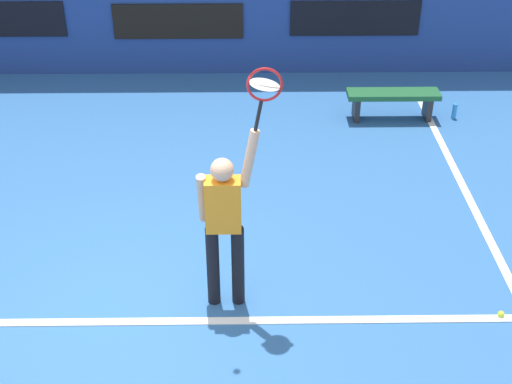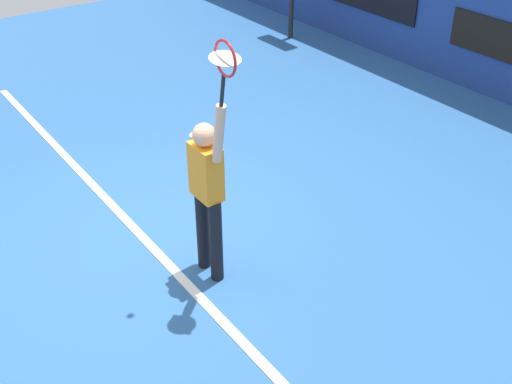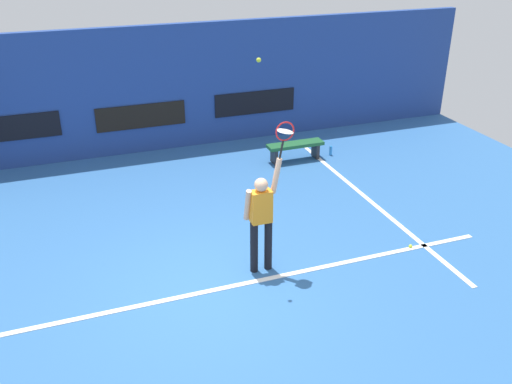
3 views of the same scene
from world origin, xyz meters
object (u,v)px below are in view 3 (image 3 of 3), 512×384
(tennis_racket, at_px, (285,133))
(spare_ball, at_px, (410,246))
(court_bench, at_px, (295,147))
(tennis_player, at_px, (261,217))
(water_bottle, at_px, (331,151))
(tennis_ball, at_px, (259,60))

(tennis_racket, xyz_separation_m, spare_ball, (2.39, -0.28, -2.35))
(spare_ball, bearing_deg, tennis_racket, 173.45)
(tennis_racket, xyz_separation_m, court_bench, (2.07, 4.19, -2.05))
(tennis_racket, relative_size, court_bench, 0.45)
(tennis_player, xyz_separation_m, water_bottle, (3.42, 4.19, -0.89))
(court_bench, xyz_separation_m, spare_ball, (0.32, -4.47, -0.30))
(court_bench, bearing_deg, tennis_racket, -116.33)
(tennis_player, relative_size, tennis_racket, 3.19)
(tennis_player, bearing_deg, court_bench, 59.68)
(tennis_racket, distance_m, tennis_ball, 1.24)
(tennis_racket, bearing_deg, court_bench, 63.67)
(spare_ball, bearing_deg, court_bench, 94.11)
(tennis_ball, height_order, court_bench, tennis_ball)
(tennis_player, relative_size, court_bench, 1.42)
(tennis_racket, bearing_deg, water_bottle, 53.97)
(tennis_racket, distance_m, spare_ball, 3.37)
(court_bench, bearing_deg, water_bottle, 0.00)
(water_bottle, bearing_deg, tennis_racket, -126.03)
(tennis_racket, bearing_deg, tennis_player, 179.35)
(tennis_racket, height_order, court_bench, tennis_racket)
(court_bench, relative_size, water_bottle, 5.83)
(spare_ball, bearing_deg, water_bottle, 81.68)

